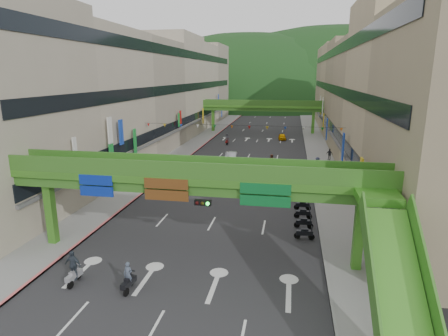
% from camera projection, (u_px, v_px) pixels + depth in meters
% --- Properties ---
extents(ground, '(320.00, 320.00, 0.00)m').
position_uv_depth(ground, '(167.00, 305.00, 20.93)').
color(ground, black).
rests_on(ground, ground).
extents(road_slab, '(18.00, 140.00, 0.02)m').
position_uv_depth(road_slab, '(255.00, 145.00, 68.65)').
color(road_slab, '#28282B').
rests_on(road_slab, ground).
extents(sidewalk_left, '(4.00, 140.00, 0.15)m').
position_uv_depth(sidewalk_left, '(197.00, 142.00, 70.53)').
color(sidewalk_left, gray).
rests_on(sidewalk_left, ground).
extents(sidewalk_right, '(4.00, 140.00, 0.15)m').
position_uv_depth(sidewalk_right, '(316.00, 146.00, 66.74)').
color(sidewalk_right, gray).
rests_on(sidewalk_right, ground).
extents(curb_left, '(0.20, 140.00, 0.18)m').
position_uv_depth(curb_left, '(207.00, 143.00, 70.20)').
color(curb_left, '#CC5959').
rests_on(curb_left, ground).
extents(curb_right, '(0.20, 140.00, 0.18)m').
position_uv_depth(curb_right, '(306.00, 146.00, 67.06)').
color(curb_right, gray).
rests_on(curb_right, ground).
extents(building_row_left, '(12.80, 95.00, 19.00)m').
position_uv_depth(building_row_left, '(155.00, 92.00, 69.62)').
color(building_row_left, '#9E937F').
rests_on(building_row_left, ground).
extents(building_row_right, '(12.80, 95.00, 19.00)m').
position_uv_depth(building_row_right, '(368.00, 93.00, 63.08)').
color(building_row_right, gray).
rests_on(building_row_right, ground).
extents(overpass_near, '(28.00, 12.27, 7.10)m').
position_uv_depth(overpass_near, '(204.00, 189.00, 24.64)').
color(overpass_near, '#4C9E2D').
rests_on(overpass_near, ground).
extents(overpass_far, '(28.00, 2.20, 7.10)m').
position_uv_depth(overpass_far, '(262.00, 108.00, 81.66)').
color(overpass_far, '#4C9E2D').
rests_on(overpass_far, ground).
extents(hill_left, '(168.00, 140.00, 112.00)m').
position_uv_depth(hill_left, '(246.00, 102.00, 176.23)').
color(hill_left, '#1C4419').
rests_on(hill_left, ground).
extents(hill_right, '(208.00, 176.00, 128.00)m').
position_uv_depth(hill_right, '(330.00, 100.00, 188.42)').
color(hill_right, '#1C4419').
rests_on(hill_right, ground).
extents(bunting_string, '(26.00, 0.36, 0.47)m').
position_uv_depth(bunting_string, '(241.00, 127.00, 48.11)').
color(bunting_string, black).
rests_on(bunting_string, ground).
extents(scooter_rider_near, '(0.65, 1.60, 1.86)m').
position_uv_depth(scooter_rider_near, '(128.00, 278.00, 22.15)').
color(scooter_rider_near, black).
rests_on(scooter_rider_near, ground).
extents(scooter_rider_mid, '(0.98, 1.60, 2.16)m').
position_uv_depth(scooter_rider_mid, '(272.00, 162.00, 50.27)').
color(scooter_rider_mid, black).
rests_on(scooter_rider_mid, ground).
extents(scooter_rider_left, '(1.14, 1.60, 2.21)m').
position_uv_depth(scooter_rider_left, '(73.00, 267.00, 22.82)').
color(scooter_rider_left, gray).
rests_on(scooter_rider_left, ground).
extents(scooter_rider_far, '(0.89, 1.60, 2.05)m').
position_uv_depth(scooter_rider_far, '(227.00, 139.00, 68.58)').
color(scooter_rider_far, maroon).
rests_on(scooter_rider_far, ground).
extents(parked_scooter_row, '(1.60, 9.35, 1.08)m').
position_uv_depth(parked_scooter_row, '(303.00, 213.00, 33.41)').
color(parked_scooter_row, black).
rests_on(parked_scooter_row, ground).
extents(car_silver, '(1.80, 4.74, 1.54)m').
position_uv_depth(car_silver, '(231.00, 158.00, 54.50)').
color(car_silver, '#A2A5AB').
rests_on(car_silver, ground).
extents(car_yellow, '(1.70, 3.67, 1.22)m').
position_uv_depth(car_yellow, '(282.00, 137.00, 73.69)').
color(car_yellow, '#DF9A03').
rests_on(car_yellow, ground).
extents(pedestrian_red, '(1.05, 0.93, 1.79)m').
position_uv_depth(pedestrian_red, '(319.00, 181.00, 41.93)').
color(pedestrian_red, '#BF3B21').
rests_on(pedestrian_red, ground).
extents(pedestrian_dark, '(1.06, 0.72, 1.68)m').
position_uv_depth(pedestrian_dark, '(329.00, 155.00, 55.78)').
color(pedestrian_dark, black).
rests_on(pedestrian_dark, ground).
extents(pedestrian_blue, '(0.86, 0.59, 1.76)m').
position_uv_depth(pedestrian_blue, '(317.00, 165.00, 49.73)').
color(pedestrian_blue, '#2F3452').
rests_on(pedestrian_blue, ground).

